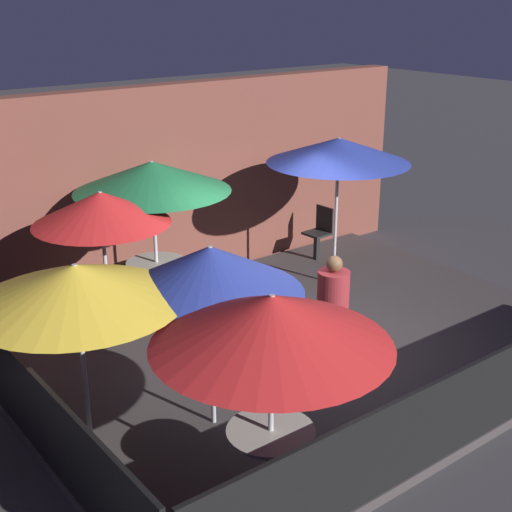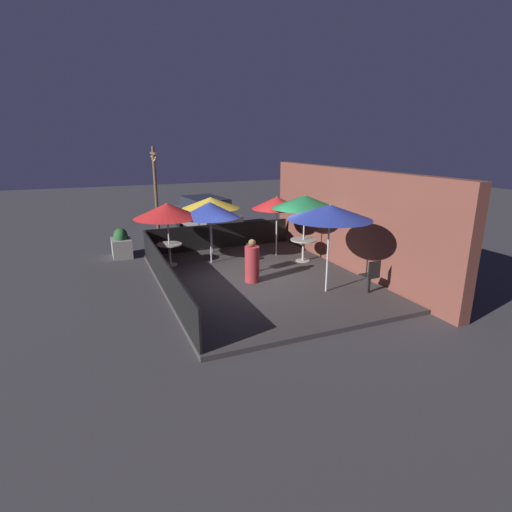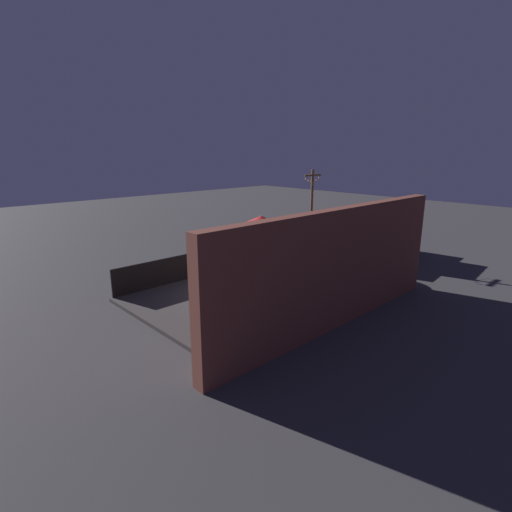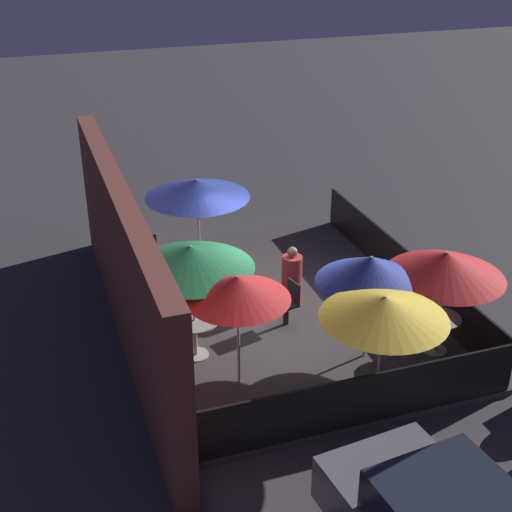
{
  "view_description": "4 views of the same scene",
  "coord_description": "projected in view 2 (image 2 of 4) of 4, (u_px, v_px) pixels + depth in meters",
  "views": [
    {
      "loc": [
        -5.83,
        -6.54,
        4.59
      ],
      "look_at": [
        -0.54,
        0.31,
        1.38
      ],
      "focal_mm": 50.0,
      "sensor_mm": 36.0,
      "label": 1
    },
    {
      "loc": [
        10.51,
        -4.54,
        4.09
      ],
      "look_at": [
        0.7,
        -0.41,
        1.03
      ],
      "focal_mm": 28.0,
      "sensor_mm": 36.0,
      "label": 2
    },
    {
      "loc": [
        8.69,
        9.11,
        4.76
      ],
      "look_at": [
        -0.22,
        -0.29,
        1.29
      ],
      "focal_mm": 28.0,
      "sensor_mm": 36.0,
      "label": 3
    },
    {
      "loc": [
        -11.88,
        4.59,
        7.76
      ],
      "look_at": [
        0.11,
        0.49,
        1.4
      ],
      "focal_mm": 50.0,
      "sensor_mm": 36.0,
      "label": 4
    }
  ],
  "objects": [
    {
      "name": "ground_plane",
      "position": [
        260.0,
        281.0,
        12.13
      ],
      "size": [
        60.0,
        60.0,
        0.0
      ],
      "primitive_type": "plane",
      "color": "#383538"
    },
    {
      "name": "patio_deck",
      "position": [
        260.0,
        279.0,
        12.11
      ],
      "size": [
        7.69,
        5.78,
        0.12
      ],
      "color": "#383333",
      "rests_on": "ground_plane"
    },
    {
      "name": "building_wall",
      "position": [
        349.0,
        221.0,
        12.84
      ],
      "size": [
        9.29,
        0.36,
        3.29
      ],
      "color": "brown",
      "rests_on": "ground_plane"
    },
    {
      "name": "fence_front",
      "position": [
        164.0,
        274.0,
        10.9
      ],
      "size": [
        7.49,
        0.05,
        0.95
      ],
      "color": "black",
      "rests_on": "patio_deck"
    },
    {
      "name": "fence_side_left",
      "position": [
        221.0,
        236.0,
        15.33
      ],
      "size": [
        0.05,
        5.58,
        0.95
      ],
      "color": "black",
      "rests_on": "patio_deck"
    },
    {
      "name": "patio_umbrella_0",
      "position": [
        305.0,
        202.0,
        13.22
      ],
      "size": [
        2.24,
        2.24,
        2.27
      ],
      "color": "#B2B2B7",
      "rests_on": "patio_deck"
    },
    {
      "name": "patio_umbrella_1",
      "position": [
        167.0,
        211.0,
        12.83
      ],
      "size": [
        2.16,
        2.16,
        2.07
      ],
      "color": "#B2B2B7",
      "rests_on": "patio_deck"
    },
    {
      "name": "patio_umbrella_2",
      "position": [
        211.0,
        203.0,
        14.37
      ],
      "size": [
        2.1,
        2.1,
        2.05
      ],
      "color": "#B2B2B7",
      "rests_on": "patio_deck"
    },
    {
      "name": "patio_umbrella_3",
      "position": [
        277.0,
        203.0,
        13.99
      ],
      "size": [
        1.78,
        1.78,
        2.12
      ],
      "color": "#B2B2B7",
      "rests_on": "patio_deck"
    },
    {
      "name": "patio_umbrella_4",
      "position": [
        210.0,
        210.0,
        13.09
      ],
      "size": [
        1.95,
        1.95,
        2.07
      ],
      "color": "#B2B2B7",
      "rests_on": "patio_deck"
    },
    {
      "name": "patio_umbrella_5",
      "position": [
        330.0,
        212.0,
        10.39
      ],
      "size": [
        2.23,
        2.23,
        2.4
      ],
      "color": "#B2B2B7",
      "rests_on": "patio_deck"
    },
    {
      "name": "dining_table_0",
      "position": [
        303.0,
        244.0,
        13.61
      ],
      "size": [
        0.89,
        0.89,
        0.77
      ],
      "color": "#9E998E",
      "rests_on": "patio_deck"
    },
    {
      "name": "dining_table_1",
      "position": [
        169.0,
        248.0,
        13.18
      ],
      "size": [
        0.82,
        0.82,
        0.73
      ],
      "color": "#9E998E",
      "rests_on": "patio_deck"
    },
    {
      "name": "patio_chair_0",
      "position": [
        371.0,
        275.0,
        10.69
      ],
      "size": [
        0.42,
        0.42,
        0.94
      ],
      "rotation": [
        0.0,
        0.0,
        -3.09
      ],
      "color": "black",
      "rests_on": "patio_deck"
    },
    {
      "name": "patio_chair_1",
      "position": [
        253.0,
        257.0,
        12.46
      ],
      "size": [
        0.48,
        0.48,
        0.92
      ],
      "rotation": [
        0.0,
        0.0,
        1.8
      ],
      "color": "black",
      "rests_on": "patio_deck"
    },
    {
      "name": "patron_0",
      "position": [
        252.0,
        263.0,
        11.6
      ],
      "size": [
        0.46,
        0.46,
        1.28
      ],
      "rotation": [
        0.0,
        0.0,
        6.19
      ],
      "color": "maroon",
      "rests_on": "patio_deck"
    },
    {
      "name": "planter_box",
      "position": [
        122.0,
        244.0,
        14.6
      ],
      "size": [
        0.97,
        0.68,
        1.07
      ],
      "color": "gray",
      "rests_on": "ground_plane"
    },
    {
      "name": "light_post",
      "position": [
        156.0,
        192.0,
        15.48
      ],
      "size": [
        1.1,
        0.12,
        3.92
      ],
      "color": "brown",
      "rests_on": "ground_plane"
    },
    {
      "name": "parked_car_0",
      "position": [
        205.0,
        214.0,
        18.49
      ],
      "size": [
        4.62,
        2.18,
        1.62
      ],
      "rotation": [
        0.0,
        0.0,
        0.11
      ],
      "color": "#5B5B60",
      "rests_on": "ground_plane"
    }
  ]
}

